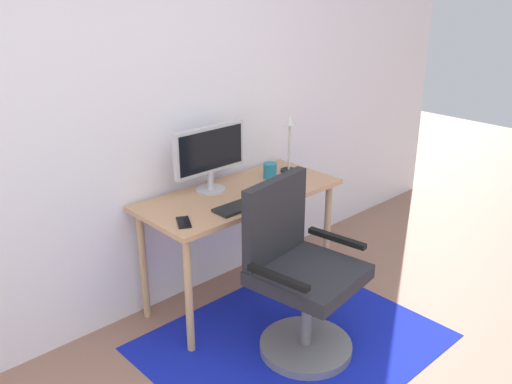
{
  "coord_description": "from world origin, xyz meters",
  "views": [
    {
      "loc": [
        -1.6,
        -0.52,
        1.98
      ],
      "look_at": [
        0.37,
        1.59,
        0.84
      ],
      "focal_mm": 38.93,
      "sensor_mm": 36.0,
      "label": 1
    }
  ],
  "objects_px": {
    "coffee_cup": "(270,171)",
    "cell_phone": "(184,222)",
    "computer_mouse": "(284,186)",
    "desk_lamp": "(289,136)",
    "office_chair": "(299,281)",
    "desk": "(240,206)",
    "monitor": "(210,153)",
    "keyboard": "(247,204)"
  },
  "relations": [
    {
      "from": "keyboard",
      "to": "computer_mouse",
      "type": "xyz_separation_m",
      "value": [
        0.34,
        0.04,
        0.01
      ]
    },
    {
      "from": "cell_phone",
      "to": "office_chair",
      "type": "distance_m",
      "value": 0.7
    },
    {
      "from": "monitor",
      "to": "computer_mouse",
      "type": "relative_size",
      "value": 4.87
    },
    {
      "from": "monitor",
      "to": "coffee_cup",
      "type": "xyz_separation_m",
      "value": [
        0.42,
        -0.09,
        -0.19
      ]
    },
    {
      "from": "monitor",
      "to": "desk",
      "type": "bearing_deg",
      "value": -52.56
    },
    {
      "from": "cell_phone",
      "to": "monitor",
      "type": "bearing_deg",
      "value": 62.71
    },
    {
      "from": "coffee_cup",
      "to": "desk_lamp",
      "type": "relative_size",
      "value": 0.26
    },
    {
      "from": "keyboard",
      "to": "desk_lamp",
      "type": "height_order",
      "value": "desk_lamp"
    },
    {
      "from": "keyboard",
      "to": "desk_lamp",
      "type": "xyz_separation_m",
      "value": [
        0.59,
        0.24,
        0.24
      ]
    },
    {
      "from": "office_chair",
      "to": "monitor",
      "type": "bearing_deg",
      "value": 81.24
    },
    {
      "from": "office_chair",
      "to": "desk_lamp",
      "type": "bearing_deg",
      "value": 39.58
    },
    {
      "from": "desk_lamp",
      "to": "keyboard",
      "type": "bearing_deg",
      "value": -157.9
    },
    {
      "from": "coffee_cup",
      "to": "office_chair",
      "type": "xyz_separation_m",
      "value": [
        -0.43,
        -0.67,
        -0.36
      ]
    },
    {
      "from": "keyboard",
      "to": "coffee_cup",
      "type": "distance_m",
      "value": 0.48
    },
    {
      "from": "monitor",
      "to": "office_chair",
      "type": "height_order",
      "value": "monitor"
    },
    {
      "from": "keyboard",
      "to": "coffee_cup",
      "type": "height_order",
      "value": "coffee_cup"
    },
    {
      "from": "desk",
      "to": "office_chair",
      "type": "bearing_deg",
      "value": -100.89
    },
    {
      "from": "desk",
      "to": "office_chair",
      "type": "distance_m",
      "value": 0.66
    },
    {
      "from": "desk",
      "to": "coffee_cup",
      "type": "bearing_deg",
      "value": 10.43
    },
    {
      "from": "coffee_cup",
      "to": "desk_lamp",
      "type": "height_order",
      "value": "desk_lamp"
    },
    {
      "from": "computer_mouse",
      "to": "coffee_cup",
      "type": "bearing_deg",
      "value": 69.52
    },
    {
      "from": "keyboard",
      "to": "computer_mouse",
      "type": "distance_m",
      "value": 0.34
    },
    {
      "from": "coffee_cup",
      "to": "monitor",
      "type": "bearing_deg",
      "value": 168.29
    },
    {
      "from": "monitor",
      "to": "keyboard",
      "type": "relative_size",
      "value": 1.18
    },
    {
      "from": "monitor",
      "to": "desk_lamp",
      "type": "height_order",
      "value": "monitor"
    },
    {
      "from": "coffee_cup",
      "to": "cell_phone",
      "type": "xyz_separation_m",
      "value": [
        -0.83,
        -0.19,
        -0.05
      ]
    },
    {
      "from": "desk",
      "to": "office_chair",
      "type": "xyz_separation_m",
      "value": [
        -0.12,
        -0.61,
        -0.22
      ]
    },
    {
      "from": "keyboard",
      "to": "computer_mouse",
      "type": "relative_size",
      "value": 4.13
    },
    {
      "from": "desk",
      "to": "coffee_cup",
      "type": "height_order",
      "value": "coffee_cup"
    },
    {
      "from": "office_chair",
      "to": "desk",
      "type": "bearing_deg",
      "value": 70.85
    },
    {
      "from": "monitor",
      "to": "coffee_cup",
      "type": "bearing_deg",
      "value": -11.71
    },
    {
      "from": "cell_phone",
      "to": "office_chair",
      "type": "height_order",
      "value": "office_chair"
    },
    {
      "from": "desk",
      "to": "monitor",
      "type": "distance_m",
      "value": 0.38
    },
    {
      "from": "desk_lamp",
      "to": "computer_mouse",
      "type": "bearing_deg",
      "value": -141.07
    },
    {
      "from": "keyboard",
      "to": "office_chair",
      "type": "distance_m",
      "value": 0.53
    },
    {
      "from": "desk_lamp",
      "to": "office_chair",
      "type": "height_order",
      "value": "desk_lamp"
    },
    {
      "from": "desk",
      "to": "desk_lamp",
      "type": "xyz_separation_m",
      "value": [
        0.49,
        0.06,
        0.33
      ]
    },
    {
      "from": "coffee_cup",
      "to": "office_chair",
      "type": "relative_size",
      "value": 0.1
    },
    {
      "from": "coffee_cup",
      "to": "desk_lamp",
      "type": "distance_m",
      "value": 0.26
    },
    {
      "from": "coffee_cup",
      "to": "desk",
      "type": "bearing_deg",
      "value": -169.57
    },
    {
      "from": "computer_mouse",
      "to": "desk_lamp",
      "type": "distance_m",
      "value": 0.4
    },
    {
      "from": "keyboard",
      "to": "office_chair",
      "type": "height_order",
      "value": "office_chair"
    }
  ]
}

